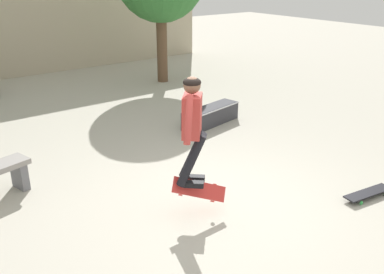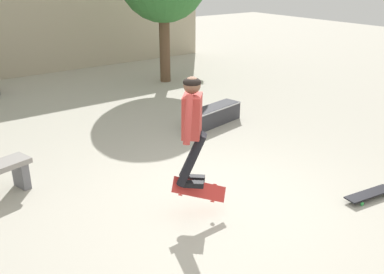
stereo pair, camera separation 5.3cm
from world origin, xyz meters
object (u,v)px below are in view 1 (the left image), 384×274
(skate_ledge, at_px, (211,116))
(skater, at_px, (192,122))
(skateboard_resting, at_px, (368,193))
(skateboard_flipping, at_px, (199,190))

(skate_ledge, relative_size, skater, 1.04)
(skateboard_resting, bearing_deg, skate_ledge, -84.18)
(skater, height_order, skateboard_flipping, skater)
(skate_ledge, height_order, skateboard_flipping, skateboard_flipping)
(skateboard_flipping, bearing_deg, skateboard_resting, -6.16)
(skate_ledge, distance_m, skater, 3.81)
(skater, distance_m, skateboard_resting, 2.90)
(skate_ledge, xyz_separation_m, skateboard_flipping, (-2.40, -2.71, 0.20))
(skate_ledge, height_order, skater, skater)
(skate_ledge, height_order, skateboard_resting, skate_ledge)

